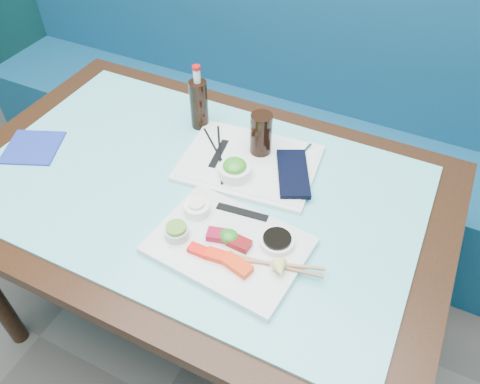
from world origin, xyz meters
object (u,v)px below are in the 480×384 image
at_px(serving_tray, 249,163).
at_px(sashimi_plate, 229,246).
at_px(booth_bench, 294,129).
at_px(seaweed_bowl, 235,172).
at_px(cola_bottle_body, 199,105).
at_px(dining_table, 197,207).
at_px(blue_napkin, 33,147).
at_px(cola_glass, 261,134).

bearing_deg(serving_tray, sashimi_plate, -80.16).
height_order(booth_bench, seaweed_bowl, booth_bench).
bearing_deg(seaweed_bowl, sashimi_plate, -66.89).
distance_m(seaweed_bowl, cola_bottle_body, 0.28).
distance_m(booth_bench, cola_bottle_body, 0.76).
xyz_separation_m(dining_table, cola_bottle_body, (-0.12, 0.24, 0.17)).
distance_m(serving_tray, cola_bottle_body, 0.26).
distance_m(dining_table, blue_napkin, 0.54).
xyz_separation_m(booth_bench, dining_table, (0.00, -0.84, 0.29)).
height_order(cola_glass, blue_napkin, cola_glass).
bearing_deg(cola_bottle_body, seaweed_bowl, -40.17).
height_order(booth_bench, blue_napkin, booth_bench).
bearing_deg(blue_napkin, cola_glass, 23.38).
relative_size(booth_bench, sashimi_plate, 8.24).
relative_size(cola_glass, blue_napkin, 0.83).
height_order(sashimi_plate, serving_tray, sashimi_plate).
bearing_deg(sashimi_plate, cola_bottle_body, 132.92).
distance_m(cola_bottle_body, blue_napkin, 0.52).
relative_size(seaweed_bowl, blue_napkin, 0.57).
xyz_separation_m(serving_tray, blue_napkin, (-0.62, -0.22, -0.00)).
height_order(booth_bench, dining_table, booth_bench).
bearing_deg(cola_glass, cola_bottle_body, 168.11).
xyz_separation_m(serving_tray, cola_bottle_body, (-0.22, 0.10, 0.07)).
distance_m(booth_bench, dining_table, 0.89).
bearing_deg(sashimi_plate, blue_napkin, 179.14).
height_order(booth_bench, cola_bottle_body, booth_bench).
bearing_deg(cola_glass, seaweed_bowl, -98.75).
relative_size(dining_table, serving_tray, 3.65).
relative_size(booth_bench, seaweed_bowl, 33.42).
bearing_deg(cola_glass, booth_bench, 99.76).
xyz_separation_m(dining_table, cola_glass, (0.11, 0.20, 0.17)).
distance_m(dining_table, sashimi_plate, 0.26).
distance_m(cola_glass, blue_napkin, 0.69).
xyz_separation_m(seaweed_bowl, blue_napkin, (-0.61, -0.14, -0.03)).
bearing_deg(serving_tray, cola_glass, 73.59).
relative_size(sashimi_plate, cola_bottle_body, 2.29).
bearing_deg(sashimi_plate, dining_table, 145.36).
bearing_deg(cola_glass, sashimi_plate, -77.99).
bearing_deg(sashimi_plate, serving_tray, 111.47).
bearing_deg(cola_bottle_body, dining_table, -63.67).
xyz_separation_m(seaweed_bowl, cola_bottle_body, (-0.21, 0.18, 0.05)).
height_order(sashimi_plate, blue_napkin, sashimi_plate).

